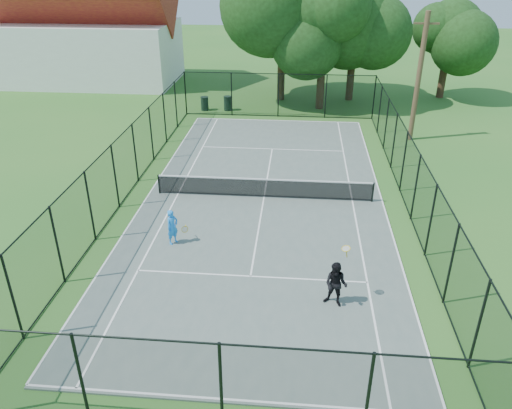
# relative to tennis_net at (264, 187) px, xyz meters

# --- Properties ---
(ground) EXTENTS (120.00, 120.00, 0.00)m
(ground) POSITION_rel_tennis_net_xyz_m (0.00, 0.00, -0.58)
(ground) COLOR #2B6623
(tennis_court) EXTENTS (11.00, 24.00, 0.06)m
(tennis_court) POSITION_rel_tennis_net_xyz_m (0.00, 0.00, -0.55)
(tennis_court) COLOR #53625B
(tennis_court) RESTS_ON ground
(tennis_net) EXTENTS (10.08, 0.08, 0.95)m
(tennis_net) POSITION_rel_tennis_net_xyz_m (0.00, 0.00, 0.00)
(tennis_net) COLOR black
(tennis_net) RESTS_ON tennis_court
(fence) EXTENTS (13.10, 26.10, 3.00)m
(fence) POSITION_rel_tennis_net_xyz_m (0.00, 0.00, 0.92)
(fence) COLOR black
(fence) RESTS_ON ground
(tree_near_left) EXTENTS (7.80, 7.80, 10.17)m
(tree_near_left) POSITION_rel_tennis_net_xyz_m (-0.02, 17.51, 5.68)
(tree_near_left) COLOR #332114
(tree_near_left) RESTS_ON ground
(tree_near_mid) EXTENTS (6.72, 6.72, 8.79)m
(tree_near_mid) POSITION_rel_tennis_net_xyz_m (2.94, 15.30, 4.84)
(tree_near_mid) COLOR #332114
(tree_near_mid) RESTS_ON ground
(tree_near_right) EXTENTS (6.57, 6.57, 9.06)m
(tree_near_right) POSITION_rel_tennis_net_xyz_m (5.29, 17.95, 5.18)
(tree_near_right) COLOR #332114
(tree_near_right) RESTS_ON ground
(tree_far_right) EXTENTS (4.87, 4.87, 6.44)m
(tree_far_right) POSITION_rel_tennis_net_xyz_m (12.51, 19.27, 3.41)
(tree_far_right) COLOR #332114
(tree_far_right) RESTS_ON ground
(building) EXTENTS (15.30, 8.15, 11.87)m
(building) POSITION_rel_tennis_net_xyz_m (-17.00, 22.00, 4.35)
(building) COLOR silver
(building) RESTS_ON ground
(trash_bin_left) EXTENTS (0.58, 0.58, 0.99)m
(trash_bin_left) POSITION_rel_tennis_net_xyz_m (-5.38, 14.07, -0.08)
(trash_bin_left) COLOR black
(trash_bin_left) RESTS_ON ground
(trash_bin_right) EXTENTS (0.58, 0.58, 1.03)m
(trash_bin_right) POSITION_rel_tennis_net_xyz_m (-3.72, 14.20, -0.06)
(trash_bin_right) COLOR black
(trash_bin_right) RESTS_ON ground
(utility_pole) EXTENTS (1.40, 0.30, 7.46)m
(utility_pole) POSITION_rel_tennis_net_xyz_m (8.34, 9.00, 3.21)
(utility_pole) COLOR #4C3823
(utility_pole) RESTS_ON ground
(player_blue) EXTENTS (0.88, 0.62, 1.43)m
(player_blue) POSITION_rel_tennis_net_xyz_m (-3.26, -4.39, 0.20)
(player_blue) COLOR #1C89EE
(player_blue) RESTS_ON tennis_court
(player_black) EXTENTS (0.93, 0.91, 2.02)m
(player_black) POSITION_rel_tennis_net_xyz_m (2.89, -7.72, 0.27)
(player_black) COLOR black
(player_black) RESTS_ON tennis_court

